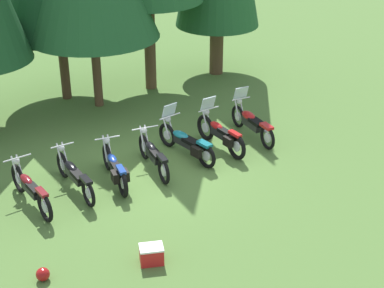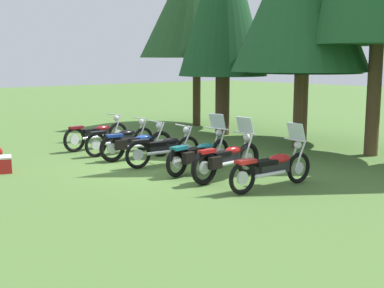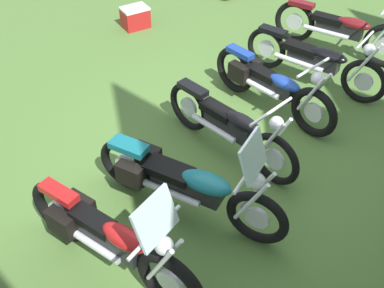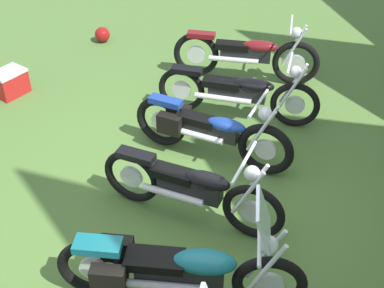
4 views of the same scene
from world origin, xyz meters
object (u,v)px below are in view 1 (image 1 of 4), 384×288
Objects in this scene: motorcycle_5 at (221,134)px; motorcycle_6 at (252,122)px; picnic_cooler at (152,254)px; motorcycle_0 at (30,189)px; motorcycle_1 at (75,175)px; motorcycle_4 at (187,142)px; motorcycle_3 at (153,155)px; motorcycle_2 at (115,168)px; dropped_helmet at (43,274)px.

motorcycle_6 is at bearing -84.20° from motorcycle_5.
motorcycle_6 is 6.46m from picnic_cooler.
motorcycle_0 reaches higher than motorcycle_1.
motorcycle_6 reaches higher than motorcycle_1.
motorcycle_4 is 1.06m from motorcycle_5.
picnic_cooler is at bearing -162.29° from motorcycle_0.
motorcycle_3 is at bearing -93.31° from motorcycle_1.
motorcycle_2 is 7.79× the size of dropped_helmet.
dropped_helmet is (-0.62, -2.82, -0.31)m from motorcycle_0.
motorcycle_5 is 3.80× the size of picnic_cooler.
motorcycle_5 reaches higher than motorcycle_3.
motorcycle_1 is at bearing 86.82° from motorcycle_5.
motorcycle_6 is at bearing 23.90° from dropped_helmet.
picnic_cooler reaches higher than dropped_helmet.
motorcycle_2 is 0.93× the size of motorcycle_4.
motorcycle_6 is (6.70, 0.42, 0.03)m from motorcycle_0.
motorcycle_2 reaches higher than motorcycle_3.
picnic_cooler is at bearing 129.86° from motorcycle_6.
motorcycle_0 is at bearing 83.06° from motorcycle_4.
motorcycle_0 is at bearing 113.81° from picnic_cooler.
motorcycle_1 is at bearing 59.06° from dropped_helmet.
motorcycle_1 is at bearing 88.99° from motorcycle_2.
motorcycle_3 is 0.93× the size of motorcycle_6.
motorcycle_1 is at bearing 96.59° from motorcycle_6.
motorcycle_3 is at bearing 88.91° from motorcycle_5.
motorcycle_2 is 0.98× the size of motorcycle_5.
motorcycle_6 reaches higher than motorcycle_0.
motorcycle_4 is 1.00× the size of motorcycle_6.
motorcycle_6 is (5.56, 0.30, 0.04)m from motorcycle_1.
motorcycle_0 is 1.00× the size of motorcycle_6.
motorcycle_3 is 7.79× the size of dropped_helmet.
motorcycle_5 is 0.95× the size of motorcycle_6.
motorcycle_4 is (2.27, 0.32, 0.02)m from motorcycle_2.
motorcycle_4 reaches higher than motorcycle_1.
motorcycle_5 is at bearing -80.51° from motorcycle_3.
motorcycle_4 is 8.40× the size of dropped_helmet.
motorcycle_4 is at bearing 31.56° from dropped_helmet.
motorcycle_4 is 4.01× the size of picnic_cooler.
picnic_cooler is (-5.20, -3.82, -0.28)m from motorcycle_6.
motorcycle_4 is at bearing 51.46° from picnic_cooler.
motorcycle_2 is at bearing -97.05° from motorcycle_0.
motorcycle_6 is (3.39, 0.34, 0.03)m from motorcycle_3.
motorcycle_1 is at bearing -89.71° from motorcycle_0.
motorcycle_1 is at bearing 82.13° from motorcycle_4.
motorcycle_4 reaches higher than motorcycle_0.
motorcycle_2 is 3.34m from motorcycle_5.
motorcycle_4 is at bearing -89.51° from motorcycle_1.
motorcycle_6 is (1.21, 0.21, 0.00)m from motorcycle_5.
motorcycle_0 is 8.38× the size of dropped_helmet.
motorcycle_1 is 1.05× the size of motorcycle_5.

